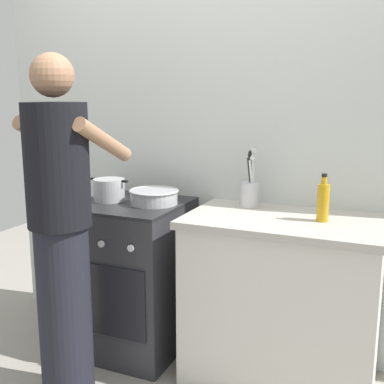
{
  "coord_description": "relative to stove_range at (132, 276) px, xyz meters",
  "views": [
    {
      "loc": [
        1.08,
        -2.24,
        1.52
      ],
      "look_at": [
        0.05,
        0.12,
        1.0
      ],
      "focal_mm": 45.84,
      "sensor_mm": 36.0,
      "label": 1
    }
  ],
  "objects": [
    {
      "name": "pot",
      "position": [
        -0.14,
        -0.01,
        0.52
      ],
      "size": [
        0.25,
        0.18,
        0.13
      ],
      "color": "#B2B2B7",
      "rests_on": "stove_range"
    },
    {
      "name": "countertop",
      "position": [
        0.9,
        0.0,
        0.0
      ],
      "size": [
        1.0,
        0.6,
        0.9
      ],
      "color": "silver",
      "rests_on": "ground"
    },
    {
      "name": "utensil_crock",
      "position": [
        0.66,
        0.17,
        0.55
      ],
      "size": [
        0.1,
        0.1,
        0.33
      ],
      "color": "silver",
      "rests_on": "countertop"
    },
    {
      "name": "stove_range",
      "position": [
        0.0,
        0.0,
        0.0
      ],
      "size": [
        0.6,
        0.62,
        0.9
      ],
      "color": "#2D2D33",
      "rests_on": "ground"
    },
    {
      "name": "mixing_bowl",
      "position": [
        0.14,
        0.03,
        0.5
      ],
      "size": [
        0.28,
        0.28,
        0.08
      ],
      "color": "#B7B7BC",
      "rests_on": "stove_range"
    },
    {
      "name": "ground",
      "position": [
        0.35,
        -0.15,
        -0.45
      ],
      "size": [
        6.0,
        6.0,
        0.0
      ],
      "primitive_type": "plane",
      "color": "gray"
    },
    {
      "name": "oil_bottle",
      "position": [
        1.08,
        0.01,
        0.55
      ],
      "size": [
        0.06,
        0.06,
        0.24
      ],
      "color": "gold",
      "rests_on": "countertop"
    },
    {
      "name": "person",
      "position": [
        -0.05,
        -0.57,
        0.41
      ],
      "size": [
        0.41,
        0.5,
        1.7
      ],
      "color": "black",
      "rests_on": "ground"
    },
    {
      "name": "back_wall",
      "position": [
        0.55,
        0.35,
        0.8
      ],
      "size": [
        3.2,
        0.1,
        2.5
      ],
      "color": "silver",
      "rests_on": "ground"
    }
  ]
}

